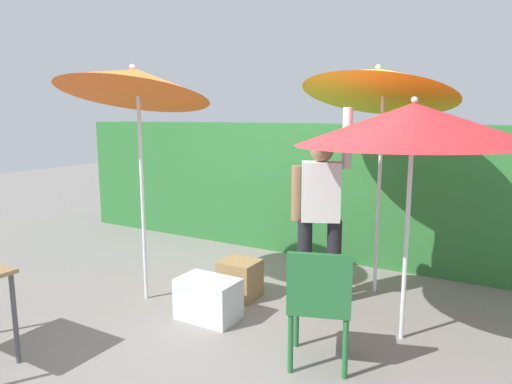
{
  "coord_description": "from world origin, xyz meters",
  "views": [
    {
      "loc": [
        2.11,
        -3.34,
        1.81
      ],
      "look_at": [
        0.0,
        0.3,
        1.1
      ],
      "focal_mm": 32.08,
      "sensor_mm": 36.0,
      "label": 1
    }
  ],
  "objects": [
    {
      "name": "crate_cardboard",
      "position": [
        -0.22,
        0.36,
        0.19
      ],
      "size": [
        0.37,
        0.33,
        0.38
      ],
      "primitive_type": "cube",
      "color": "#9E7A4C",
      "rests_on": "ground_plane"
    },
    {
      "name": "umbrella_rainbow",
      "position": [
        1.38,
        0.29,
        1.74
      ],
      "size": [
        1.81,
        1.81,
        1.95
      ],
      "color": "silver",
      "rests_on": "ground_plane"
    },
    {
      "name": "hedge_row",
      "position": [
        0.0,
        2.27,
        0.85
      ],
      "size": [
        8.0,
        0.7,
        1.7
      ],
      "primitive_type": "cube",
      "color": "#2D7033",
      "rests_on": "ground_plane"
    },
    {
      "name": "cooler_box",
      "position": [
        -0.2,
        -0.2,
        0.19
      ],
      "size": [
        0.54,
        0.34,
        0.37
      ],
      "primitive_type": "cube",
      "color": "silver",
      "rests_on": "ground_plane"
    },
    {
      "name": "umbrella_yellow",
      "position": [
        -1.04,
        -0.14,
        2.1
      ],
      "size": [
        1.43,
        1.43,
        2.4
      ],
      "color": "silver",
      "rests_on": "ground_plane"
    },
    {
      "name": "ground_plane",
      "position": [
        0.0,
        0.0,
        0.0
      ],
      "size": [
        24.0,
        24.0,
        0.0
      ],
      "primitive_type": "plane",
      "color": "gray"
    },
    {
      "name": "umbrella_orange",
      "position": [
        0.88,
        1.18,
        2.12
      ],
      "size": [
        1.52,
        1.51,
        2.46
      ],
      "color": "silver",
      "rests_on": "ground_plane"
    },
    {
      "name": "person_vendor",
      "position": [
        0.51,
        0.64,
        0.93
      ],
      "size": [
        0.54,
        0.35,
        1.88
      ],
      "color": "black",
      "rests_on": "ground_plane"
    },
    {
      "name": "chair_plastic",
      "position": [
        0.96,
        -0.45,
        0.51
      ],
      "size": [
        0.56,
        0.56,
        0.89
      ],
      "color": "#236633",
      "rests_on": "ground_plane"
    }
  ]
}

